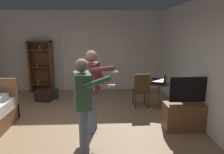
# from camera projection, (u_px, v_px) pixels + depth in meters

# --- Properties ---
(ground_plane) EXTENTS (7.37, 7.37, 0.00)m
(ground_plane) POSITION_uv_depth(u_px,v_px,m) (67.00, 134.00, 4.15)
(ground_plane) COLOR #997A56
(wall_back) EXTENTS (6.10, 0.12, 2.84)m
(wall_back) POSITION_uv_depth(u_px,v_px,m) (81.00, 51.00, 7.16)
(wall_back) COLOR silver
(wall_back) RESTS_ON ground_plane
(wall_right) EXTENTS (0.12, 6.94, 2.84)m
(wall_right) POSITION_uv_depth(u_px,v_px,m) (214.00, 66.00, 3.98)
(wall_right) COLOR silver
(wall_right) RESTS_ON ground_plane
(doorway_frame) EXTENTS (0.93, 0.08, 2.13)m
(doorway_frame) POSITION_uv_depth(u_px,v_px,m) (76.00, 57.00, 7.12)
(doorway_frame) COLOR white
(doorway_frame) RESTS_ON ground_plane
(bookshelf) EXTENTS (0.80, 0.32, 1.81)m
(bookshelf) POSITION_uv_depth(u_px,v_px,m) (41.00, 65.00, 6.97)
(bookshelf) COLOR brown
(bookshelf) RESTS_ON ground_plane
(tv_flatscreen) EXTENTS (1.09, 0.40, 1.18)m
(tv_flatscreen) POSITION_uv_depth(u_px,v_px,m) (189.00, 114.00, 4.30)
(tv_flatscreen) COLOR brown
(tv_flatscreen) RESTS_ON ground_plane
(side_table) EXTENTS (0.56, 0.56, 0.70)m
(side_table) POSITION_uv_depth(u_px,v_px,m) (158.00, 92.00, 5.54)
(side_table) COLOR brown
(side_table) RESTS_ON ground_plane
(laptop) EXTENTS (0.42, 0.42, 0.16)m
(laptop) POSITION_uv_depth(u_px,v_px,m) (158.00, 82.00, 5.44)
(laptop) COLOR black
(laptop) RESTS_ON side_table
(bottle_on_table) EXTENTS (0.06, 0.06, 0.28)m
(bottle_on_table) POSITION_uv_depth(u_px,v_px,m) (165.00, 80.00, 5.40)
(bottle_on_table) COLOR #2D3B1C
(bottle_on_table) RESTS_ON side_table
(wooden_chair) EXTENTS (0.43, 0.43, 0.99)m
(wooden_chair) POSITION_uv_depth(u_px,v_px,m) (141.00, 89.00, 5.51)
(wooden_chair) COLOR #4C331E
(wooden_chair) RESTS_ON ground_plane
(person_blue_shirt) EXTENTS (0.71, 0.64, 1.66)m
(person_blue_shirt) POSITION_uv_depth(u_px,v_px,m) (83.00, 99.00, 3.36)
(person_blue_shirt) COLOR slate
(person_blue_shirt) RESTS_ON ground_plane
(person_striped_shirt) EXTENTS (0.68, 0.69, 1.73)m
(person_striped_shirt) POSITION_uv_depth(u_px,v_px,m) (92.00, 86.00, 4.08)
(person_striped_shirt) COLOR slate
(person_striped_shirt) RESTS_ON ground_plane
(suitcase_dark) EXTENTS (0.53, 0.39, 0.34)m
(suitcase_dark) POSITION_uv_depth(u_px,v_px,m) (44.00, 96.00, 6.13)
(suitcase_dark) COLOR black
(suitcase_dark) RESTS_ON ground_plane
(suitcase_small) EXTENTS (0.47, 0.31, 0.31)m
(suitcase_small) POSITION_uv_depth(u_px,v_px,m) (51.00, 94.00, 6.39)
(suitcase_small) COLOR #1E2D38
(suitcase_small) RESTS_ON ground_plane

